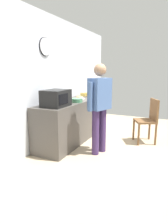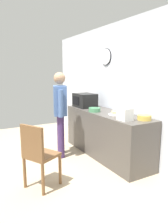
{
  "view_description": "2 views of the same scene",
  "coord_description": "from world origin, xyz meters",
  "px_view_note": "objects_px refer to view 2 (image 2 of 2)",
  "views": [
    {
      "loc": [
        -3.62,
        -0.8,
        1.52
      ],
      "look_at": [
        -0.2,
        0.8,
        0.73
      ],
      "focal_mm": 31.86,
      "sensor_mm": 36.0,
      "label": 1
    },
    {
      "loc": [
        3.4,
        -1.11,
        1.62
      ],
      "look_at": [
        -0.2,
        0.91,
        0.86
      ],
      "focal_mm": 33.84,
      "sensor_mm": 36.0,
      "label": 2
    }
  ],
  "objects_px": {
    "microwave": "(85,100)",
    "wooden_chair": "(38,153)",
    "salad_bowl": "(94,110)",
    "cereal_bowl": "(144,118)",
    "fork_utensil": "(114,110)",
    "person_standing": "(60,108)",
    "spoon_utensil": "(98,110)",
    "toaster": "(125,114)",
    "sandwich_plate": "(115,114)"
  },
  "relations": [
    {
      "from": "wooden_chair",
      "to": "cereal_bowl",
      "type": "bearing_deg",
      "value": 78.64
    },
    {
      "from": "sandwich_plate",
      "to": "toaster",
      "type": "relative_size",
      "value": 1.12
    },
    {
      "from": "sandwich_plate",
      "to": "spoon_utensil",
      "type": "distance_m",
      "value": 0.57
    },
    {
      "from": "salad_bowl",
      "to": "fork_utensil",
      "type": "height_order",
      "value": "salad_bowl"
    },
    {
      "from": "cereal_bowl",
      "to": "microwave",
      "type": "bearing_deg",
      "value": -173.37
    },
    {
      "from": "microwave",
      "to": "cereal_bowl",
      "type": "relative_size",
      "value": 2.28
    },
    {
      "from": "sandwich_plate",
      "to": "toaster",
      "type": "xyz_separation_m",
      "value": [
        0.44,
        -0.15,
        0.08
      ]
    },
    {
      "from": "cereal_bowl",
      "to": "toaster",
      "type": "distance_m",
      "value": 0.32
    },
    {
      "from": "microwave",
      "to": "fork_utensil",
      "type": "distance_m",
      "value": 0.71
    },
    {
      "from": "salad_bowl",
      "to": "wooden_chair",
      "type": "bearing_deg",
      "value": -63.06
    },
    {
      "from": "fork_utensil",
      "to": "person_standing",
      "type": "distance_m",
      "value": 1.11
    },
    {
      "from": "salad_bowl",
      "to": "cereal_bowl",
      "type": "bearing_deg",
      "value": 16.58
    },
    {
      "from": "toaster",
      "to": "wooden_chair",
      "type": "bearing_deg",
      "value": -98.37
    },
    {
      "from": "sandwich_plate",
      "to": "salad_bowl",
      "type": "distance_m",
      "value": 0.48
    },
    {
      "from": "cereal_bowl",
      "to": "spoon_utensil",
      "type": "relative_size",
      "value": 1.29
    },
    {
      "from": "sandwich_plate",
      "to": "fork_utensil",
      "type": "bearing_deg",
      "value": 145.74
    },
    {
      "from": "person_standing",
      "to": "salad_bowl",
      "type": "bearing_deg",
      "value": 65.01
    },
    {
      "from": "sandwich_plate",
      "to": "wooden_chair",
      "type": "relative_size",
      "value": 0.26
    },
    {
      "from": "toaster",
      "to": "cereal_bowl",
      "type": "bearing_deg",
      "value": 65.56
    },
    {
      "from": "salad_bowl",
      "to": "toaster",
      "type": "height_order",
      "value": "toaster"
    },
    {
      "from": "salad_bowl",
      "to": "cereal_bowl",
      "type": "height_order",
      "value": "cereal_bowl"
    },
    {
      "from": "microwave",
      "to": "salad_bowl",
      "type": "bearing_deg",
      "value": -11.1
    },
    {
      "from": "sandwich_plate",
      "to": "person_standing",
      "type": "height_order",
      "value": "person_standing"
    },
    {
      "from": "microwave",
      "to": "toaster",
      "type": "relative_size",
      "value": 2.27
    },
    {
      "from": "fork_utensil",
      "to": "person_standing",
      "type": "relative_size",
      "value": 0.1
    },
    {
      "from": "spoon_utensil",
      "to": "sandwich_plate",
      "type": "bearing_deg",
      "value": -0.07
    },
    {
      "from": "cereal_bowl",
      "to": "toaster",
      "type": "bearing_deg",
      "value": -114.44
    },
    {
      "from": "fork_utensil",
      "to": "spoon_utensil",
      "type": "height_order",
      "value": "same"
    },
    {
      "from": "microwave",
      "to": "person_standing",
      "type": "distance_m",
      "value": 0.79
    },
    {
      "from": "wooden_chair",
      "to": "sandwich_plate",
      "type": "bearing_deg",
      "value": 98.99
    },
    {
      "from": "sandwich_plate",
      "to": "toaster",
      "type": "height_order",
      "value": "toaster"
    },
    {
      "from": "cereal_bowl",
      "to": "person_standing",
      "type": "bearing_deg",
      "value": -145.13
    },
    {
      "from": "person_standing",
      "to": "sandwich_plate",
      "type": "bearing_deg",
      "value": 46.39
    },
    {
      "from": "sandwich_plate",
      "to": "spoon_utensil",
      "type": "height_order",
      "value": "sandwich_plate"
    },
    {
      "from": "sandwich_plate",
      "to": "fork_utensil",
      "type": "distance_m",
      "value": 0.54
    },
    {
      "from": "spoon_utensil",
      "to": "wooden_chair",
      "type": "xyz_separation_m",
      "value": [
        0.81,
        -1.51,
        -0.36
      ]
    },
    {
      "from": "microwave",
      "to": "fork_utensil",
      "type": "xyz_separation_m",
      "value": [
        0.6,
        0.35,
        -0.15
      ]
    },
    {
      "from": "toaster",
      "to": "fork_utensil",
      "type": "height_order",
      "value": "toaster"
    },
    {
      "from": "microwave",
      "to": "wooden_chair",
      "type": "distance_m",
      "value": 2.01
    },
    {
      "from": "person_standing",
      "to": "fork_utensil",
      "type": "bearing_deg",
      "value": 75.08
    },
    {
      "from": "microwave",
      "to": "spoon_utensil",
      "type": "height_order",
      "value": "microwave"
    },
    {
      "from": "spoon_utensil",
      "to": "toaster",
      "type": "bearing_deg",
      "value": -8.38
    },
    {
      "from": "sandwich_plate",
      "to": "cereal_bowl",
      "type": "xyz_separation_m",
      "value": [
        0.57,
        0.14,
        0.02
      ]
    },
    {
      "from": "microwave",
      "to": "spoon_utensil",
      "type": "bearing_deg",
      "value": 5.62
    },
    {
      "from": "spoon_utensil",
      "to": "microwave",
      "type": "bearing_deg",
      "value": -174.38
    },
    {
      "from": "fork_utensil",
      "to": "spoon_utensil",
      "type": "xyz_separation_m",
      "value": [
        -0.12,
        -0.3,
        0.0
      ]
    },
    {
      "from": "toaster",
      "to": "fork_utensil",
      "type": "distance_m",
      "value": 1.0
    },
    {
      "from": "person_standing",
      "to": "toaster",
      "type": "bearing_deg",
      "value": 27.81
    },
    {
      "from": "microwave",
      "to": "spoon_utensil",
      "type": "distance_m",
      "value": 0.5
    },
    {
      "from": "person_standing",
      "to": "microwave",
      "type": "bearing_deg",
      "value": 113.41
    }
  ]
}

